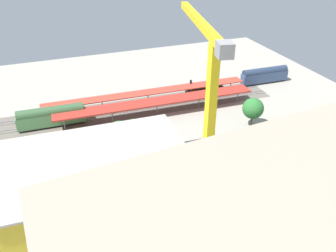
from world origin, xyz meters
The scene contains 26 objects.
ground_plane centered at (0.00, 0.00, 0.00)m, with size 152.82×152.82×0.00m, color #9E998C.
rail_bed centered at (0.00, -21.89, 0.00)m, with size 95.51×13.11×0.01m, color #665E54.
street_asphalt centered at (0.00, 5.65, 0.00)m, with size 95.51×9.00×0.01m, color #2D2D33.
track_rails centered at (0.00, -21.89, 0.18)m, with size 95.47×9.66×0.12m.
platform_canopy_near centered at (-7.98, -15.32, 4.33)m, with size 60.48×7.33×4.59m.
platform_canopy_far centered at (-7.66, -23.27, 3.92)m, with size 65.29×6.37×4.12m.
locomotive centered at (-28.45, -24.45, 1.84)m, with size 14.21×3.35×5.25m.
passenger_coach centered at (-51.80, -24.44, 3.04)m, with size 17.83×3.45×5.78m.
freight_coach_far centered at (22.16, -19.34, 3.16)m, with size 18.94×3.79×6.05m.
parked_car_0 centered at (-10.15, 8.89, 0.79)m, with size 4.67×1.91×1.77m.
parked_car_1 centered at (-1.74, 8.77, 0.74)m, with size 4.79×2.15×1.65m.
parked_car_2 centered at (6.87, 9.14, 0.69)m, with size 4.69×2.14×1.53m.
parked_car_3 centered at (15.42, 8.78, 0.77)m, with size 4.67×2.08×1.72m.
parked_car_4 centered at (22.91, 9.38, 0.75)m, with size 4.04×1.93×1.69m.
parked_car_5 centered at (31.61, 9.10, 0.77)m, with size 4.83×2.11×1.70m.
construction_building centered at (16.73, 26.97, 9.02)m, with size 29.65×20.15×18.03m, color yellow.
construction_roof_slab centered at (16.73, 26.97, 18.23)m, with size 30.25×20.75×0.40m, color #B7B2A8.
tower_crane centered at (-2.13, 27.43, 22.47)m, with size 7.72×28.91×37.33m.
box_truck_0 centered at (4.81, 12.13, 1.72)m, with size 10.08×3.02×3.57m.
box_truck_1 centered at (18.92, 12.10, 1.61)m, with size 9.78×3.00×3.27m.
box_truck_2 centered at (7.05, 11.95, 1.72)m, with size 9.81×2.75×3.47m.
street_tree_0 centered at (7.27, 0.91, 6.00)m, with size 6.08×6.08×9.07m.
street_tree_1 centered at (7.25, 0.13, 4.10)m, with size 4.26×4.26×6.26m.
street_tree_2 centered at (3.46, -0.10, 5.33)m, with size 5.90×5.90×8.29m.
street_tree_3 centered at (-30.90, 0.36, 5.53)m, with size 5.96×5.96×8.53m.
traffic_light centered at (-13.80, 9.92, 4.79)m, with size 0.50×0.36×7.33m.
Camera 1 is at (21.39, 72.49, 50.57)m, focal length 37.20 mm.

